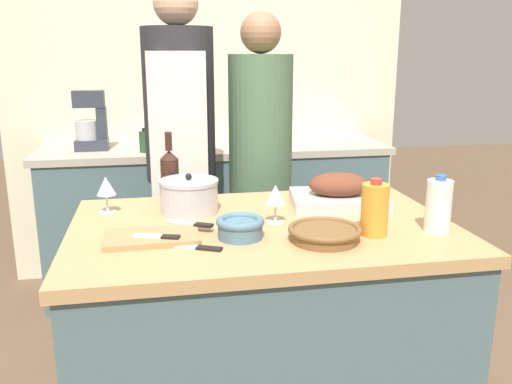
{
  "coord_description": "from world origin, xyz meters",
  "views": [
    {
      "loc": [
        -0.35,
        -1.72,
        1.44
      ],
      "look_at": [
        0.0,
        0.13,
        0.95
      ],
      "focal_mm": 38.0,
      "sensor_mm": 36.0,
      "label": 1
    }
  ],
  "objects_px": {
    "wicker_basket": "(325,233)",
    "juice_jug": "(375,209)",
    "condiment_bottle_tall": "(242,125)",
    "stock_pot": "(189,196)",
    "condiment_bottle_short": "(145,141)",
    "knife_chef": "(192,247)",
    "knife_bread": "(158,237)",
    "stand_mixer": "(91,125)",
    "wine_glass_right": "(106,187)",
    "person_cook_aproned": "(181,152)",
    "milk_jug": "(438,206)",
    "cutting_board": "(152,237)",
    "wine_glass_left": "(275,196)",
    "wine_bottle_green": "(170,175)",
    "knife_paring": "(191,224)",
    "mixing_bowl": "(240,227)",
    "person_cook_guest": "(260,166)",
    "roasting_pan": "(338,193)"
  },
  "relations": [
    {
      "from": "stock_pot",
      "to": "wine_bottle_green",
      "type": "height_order",
      "value": "wine_bottle_green"
    },
    {
      "from": "cutting_board",
      "to": "knife_chef",
      "type": "xyz_separation_m",
      "value": [
        0.12,
        -0.09,
        -0.01
      ]
    },
    {
      "from": "condiment_bottle_tall",
      "to": "person_cook_aproned",
      "type": "relative_size",
      "value": 0.12
    },
    {
      "from": "wine_bottle_green",
      "to": "condiment_bottle_tall",
      "type": "height_order",
      "value": "wine_bottle_green"
    },
    {
      "from": "cutting_board",
      "to": "stand_mixer",
      "type": "bearing_deg",
      "value": 102.16
    },
    {
      "from": "cutting_board",
      "to": "knife_paring",
      "type": "distance_m",
      "value": 0.15
    },
    {
      "from": "knife_bread",
      "to": "condiment_bottle_tall",
      "type": "relative_size",
      "value": 0.7
    },
    {
      "from": "mixing_bowl",
      "to": "wine_bottle_green",
      "type": "height_order",
      "value": "wine_bottle_green"
    },
    {
      "from": "knife_paring",
      "to": "condiment_bottle_tall",
      "type": "height_order",
      "value": "condiment_bottle_tall"
    },
    {
      "from": "stock_pot",
      "to": "knife_bread",
      "type": "relative_size",
      "value": 1.46
    },
    {
      "from": "condiment_bottle_short",
      "to": "knife_chef",
      "type": "bearing_deg",
      "value": -84.23
    },
    {
      "from": "condiment_bottle_tall",
      "to": "stock_pot",
      "type": "bearing_deg",
      "value": -106.68
    },
    {
      "from": "roasting_pan",
      "to": "milk_jug",
      "type": "bearing_deg",
      "value": -58.22
    },
    {
      "from": "mixing_bowl",
      "to": "knife_chef",
      "type": "height_order",
      "value": "mixing_bowl"
    },
    {
      "from": "knife_bread",
      "to": "person_cook_aproned",
      "type": "xyz_separation_m",
      "value": [
        0.12,
        0.96,
        0.09
      ]
    },
    {
      "from": "roasting_pan",
      "to": "knife_chef",
      "type": "bearing_deg",
      "value": -148.42
    },
    {
      "from": "wine_bottle_green",
      "to": "condiment_bottle_short",
      "type": "height_order",
      "value": "wine_bottle_green"
    },
    {
      "from": "wine_glass_left",
      "to": "wine_bottle_green",
      "type": "bearing_deg",
      "value": 136.16
    },
    {
      "from": "stand_mixer",
      "to": "knife_paring",
      "type": "bearing_deg",
      "value": -72.58
    },
    {
      "from": "roasting_pan",
      "to": "juice_jug",
      "type": "height_order",
      "value": "juice_jug"
    },
    {
      "from": "wicker_basket",
      "to": "juice_jug",
      "type": "xyz_separation_m",
      "value": [
        0.17,
        0.02,
        0.06
      ]
    },
    {
      "from": "wine_glass_right",
      "to": "condiment_bottle_tall",
      "type": "relative_size",
      "value": 0.64
    },
    {
      "from": "cutting_board",
      "to": "stand_mixer",
      "type": "distance_m",
      "value": 1.58
    },
    {
      "from": "condiment_bottle_short",
      "to": "stand_mixer",
      "type": "bearing_deg",
      "value": 155.36
    },
    {
      "from": "wicker_basket",
      "to": "milk_jug",
      "type": "xyz_separation_m",
      "value": [
        0.39,
        0.02,
        0.06
      ]
    },
    {
      "from": "stock_pot",
      "to": "person_cook_guest",
      "type": "distance_m",
      "value": 0.71
    },
    {
      "from": "knife_chef",
      "to": "stand_mixer",
      "type": "distance_m",
      "value": 1.7
    },
    {
      "from": "knife_chef",
      "to": "person_cook_guest",
      "type": "height_order",
      "value": "person_cook_guest"
    },
    {
      "from": "knife_bread",
      "to": "person_cook_aproned",
      "type": "relative_size",
      "value": 0.08
    },
    {
      "from": "wicker_basket",
      "to": "mixing_bowl",
      "type": "relative_size",
      "value": 1.5
    },
    {
      "from": "cutting_board",
      "to": "knife_bread",
      "type": "height_order",
      "value": "knife_bread"
    },
    {
      "from": "juice_jug",
      "to": "knife_paring",
      "type": "relative_size",
      "value": 1.2
    },
    {
      "from": "cutting_board",
      "to": "wine_glass_right",
      "type": "distance_m",
      "value": 0.38
    },
    {
      "from": "stock_pot",
      "to": "knife_paring",
      "type": "height_order",
      "value": "stock_pot"
    },
    {
      "from": "knife_paring",
      "to": "knife_bread",
      "type": "distance_m",
      "value": 0.15
    },
    {
      "from": "knife_chef",
      "to": "condiment_bottle_tall",
      "type": "xyz_separation_m",
      "value": [
        0.44,
        1.79,
        0.12
      ]
    },
    {
      "from": "wine_bottle_green",
      "to": "wine_glass_right",
      "type": "height_order",
      "value": "wine_bottle_green"
    },
    {
      "from": "wine_glass_right",
      "to": "person_cook_aproned",
      "type": "distance_m",
      "value": 0.67
    },
    {
      "from": "knife_bread",
      "to": "stand_mixer",
      "type": "distance_m",
      "value": 1.61
    },
    {
      "from": "condiment_bottle_short",
      "to": "person_cook_guest",
      "type": "distance_m",
      "value": 0.76
    },
    {
      "from": "cutting_board",
      "to": "wine_glass_left",
      "type": "relative_size",
      "value": 2.22
    },
    {
      "from": "juice_jug",
      "to": "stand_mixer",
      "type": "distance_m",
      "value": 1.92
    },
    {
      "from": "person_cook_guest",
      "to": "mixing_bowl",
      "type": "bearing_deg",
      "value": -95.45
    },
    {
      "from": "stock_pot",
      "to": "milk_jug",
      "type": "distance_m",
      "value": 0.86
    },
    {
      "from": "cutting_board",
      "to": "stock_pot",
      "type": "distance_m",
      "value": 0.32
    },
    {
      "from": "mixing_bowl",
      "to": "knife_paring",
      "type": "bearing_deg",
      "value": 144.46
    },
    {
      "from": "wicker_basket",
      "to": "person_cook_aproned",
      "type": "distance_m",
      "value": 1.11
    },
    {
      "from": "cutting_board",
      "to": "condiment_bottle_short",
      "type": "bearing_deg",
      "value": 91.39
    },
    {
      "from": "wine_glass_left",
      "to": "person_cook_guest",
      "type": "relative_size",
      "value": 0.08
    },
    {
      "from": "knife_chef",
      "to": "person_cook_aproned",
      "type": "distance_m",
      "value": 1.03
    }
  ]
}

